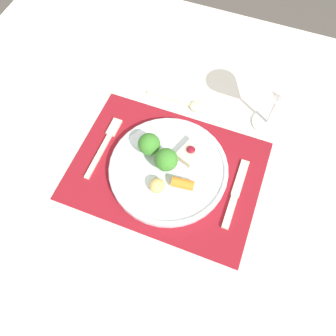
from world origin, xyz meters
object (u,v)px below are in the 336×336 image
Objects in this scene: fork at (105,143)px; dinner_plate at (167,168)px; wine_glass_near at (280,95)px; knife at (234,198)px; spoon at (189,104)px.

dinner_plate is at bearing -6.89° from fork.
fork is at bearing -150.34° from wine_glass_near.
dinner_plate is 1.76× the size of wine_glass_near.
wine_glass_near is (0.37, 0.21, 0.11)m from fork.
knife is (0.34, -0.03, 0.00)m from fork.
spoon is at bearing 48.77° from fork.
knife is 0.26m from wine_glass_near.
spoon is 0.24m from wine_glass_near.
spoon is at bearing 132.01° from knife.
dinner_plate is 1.57× the size of knife.
wine_glass_near is at bearing 85.78° from knife.
wine_glass_near is (0.02, 0.24, 0.11)m from knife.
dinner_plate is 0.17m from fork.
wine_glass_near reaches higher than dinner_plate.
dinner_plate reaches higher than fork.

